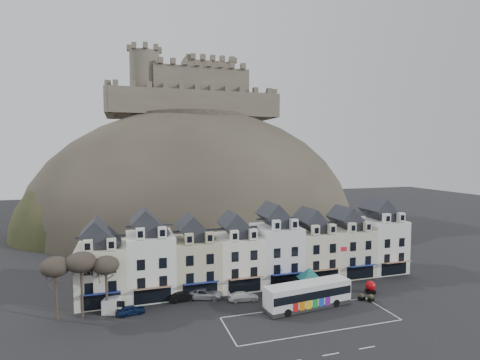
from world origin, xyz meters
name	(u,v)px	position (x,y,z in m)	size (l,w,h in m)	color
ground	(301,325)	(0.00, 0.00, 0.00)	(300.00, 300.00, 0.00)	black
coach_bay_markings	(310,319)	(2.00, 1.25, 0.00)	(22.00, 7.50, 0.01)	silver
townhouse_terrace	(258,251)	(0.15, 15.97, 5.30)	(54.40, 9.35, 11.80)	white
castle_hill	(200,223)	(1.25, 68.95, 0.11)	(100.00, 76.00, 68.00)	#342E28
castle	(193,91)	(0.51, 75.93, 40.19)	(50.20, 22.20, 22.00)	brown
tree_left_far	(55,267)	(-29.00, 10.50, 6.90)	(3.61, 3.61, 8.24)	#3C2F26
tree_left_mid	(81,263)	(-26.00, 10.50, 7.24)	(3.78, 3.78, 8.64)	#3C2F26
tree_left_near	(106,266)	(-23.00, 10.50, 6.55)	(3.43, 3.43, 7.84)	#3C2F26
bus	(308,294)	(3.28, 4.46, 1.96)	(12.79, 4.31, 3.54)	#262628
bus_shelter	(310,274)	(5.85, 8.73, 3.18)	(6.41, 6.41, 4.10)	black
red_buoy	(371,287)	(14.97, 6.50, 0.96)	(1.60, 1.60, 1.87)	black
flagpole	(340,268)	(9.50, 6.30, 4.46)	(1.13, 0.16, 7.81)	silver
white_van	(114,302)	(-22.18, 12.00, 0.96)	(3.07, 4.54, 1.91)	silver
planter_west	(362,297)	(12.00, 4.54, 0.47)	(1.02, 0.69, 0.99)	black
planter_east	(371,298)	(13.00, 3.73, 0.50)	(1.17, 0.90, 1.05)	black
car_navy	(131,310)	(-20.00, 9.50, 0.61)	(1.44, 3.59, 1.22)	#0E1E46
car_black	(184,296)	(-12.65, 12.00, 0.73)	(1.55, 4.43, 1.46)	black
car_silver	(204,293)	(-9.60, 12.00, 0.76)	(2.51, 5.36, 1.51)	#A7A9AE
car_white	(243,296)	(-4.40, 9.50, 0.64)	(1.79, 4.39, 1.27)	white
car_maroon	(283,291)	(1.87, 9.50, 0.69)	(1.64, 4.07, 1.39)	#5C0505
car_charcoal	(310,288)	(6.28, 9.50, 0.71)	(1.50, 4.31, 1.42)	black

